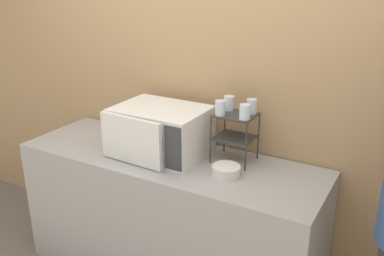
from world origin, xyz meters
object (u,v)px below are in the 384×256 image
glass_back_left (229,103)px  microwave (160,131)px  glass_back_right (252,106)px  glass_front_right (245,112)px  glass_front_left (220,108)px  dish_rack (235,128)px  bowl (226,171)px

glass_back_left → microwave: bearing=-154.5°
glass_back_right → glass_front_right: (0.01, -0.12, 0.00)m
glass_back_right → glass_back_left: same height
glass_front_left → glass_back_left: 0.11m
microwave → dish_rack: bearing=15.7°
bowl → glass_back_left: bearing=113.8°
dish_rack → glass_back_left: size_ratio=3.47×
glass_front_right → glass_back_left: (-0.15, 0.11, 0.00)m
glass_back_right → glass_front_right: same height
microwave → bowl: (0.50, -0.08, -0.12)m
microwave → dish_rack: same height
microwave → dish_rack: (0.46, 0.13, 0.06)m
glass_back_right → glass_back_left: bearing=-177.1°
glass_front_right → bowl: (-0.04, -0.15, -0.31)m
dish_rack → glass_front_left: 0.16m
dish_rack → glass_front_left: bearing=-141.6°
bowl → glass_front_left: bearing=128.0°
glass_back_right → glass_back_left: (-0.14, -0.01, 0.00)m
glass_front_left → bowl: (0.12, -0.15, -0.31)m
dish_rack → glass_front_left: size_ratio=3.47×
microwave → glass_front_left: size_ratio=6.49×
dish_rack → glass_back_right: (0.07, 0.06, 0.13)m
glass_front_right → glass_front_left: bearing=-179.7°
microwave → glass_back_left: bearing=25.5°
dish_rack → glass_back_left: glass_back_left is taller
microwave → glass_front_left: glass_front_left is taller
glass_front_right → glass_back_left: size_ratio=1.00×
microwave → glass_front_left: bearing=10.4°
glass_front_right → dish_rack: bearing=144.8°
glass_back_right → bowl: (-0.03, -0.27, -0.31)m
microwave → glass_front_right: (0.54, 0.07, 0.19)m
glass_back_right → bowl: size_ratio=0.53×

